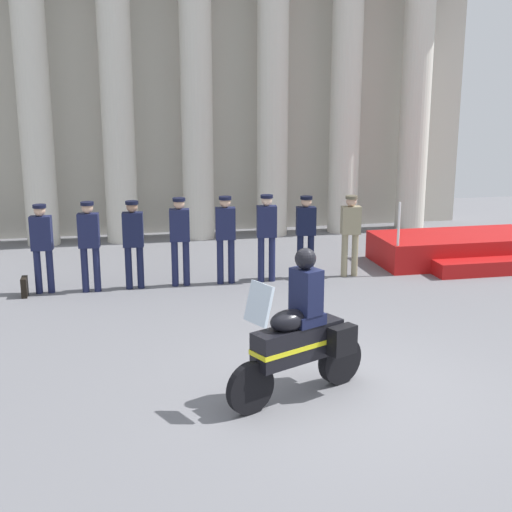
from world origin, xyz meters
name	(u,v)px	position (x,y,z in m)	size (l,w,h in m)	color
ground_plane	(343,390)	(0.00, 0.00, 0.00)	(28.00, 28.00, 0.00)	slate
colonnade_backdrop	(194,81)	(-0.64, 9.97, 3.88)	(14.85, 1.63, 7.30)	beige
reviewing_stand	(458,250)	(4.58, 5.78, 0.29)	(3.58, 2.17, 1.51)	#B71414
officer_in_row_0	(42,241)	(-4.08, 5.23, 0.99)	(0.40, 0.26, 1.67)	#191E42
officer_in_row_1	(89,239)	(-3.23, 5.14, 1.01)	(0.40, 0.26, 1.71)	#191E42
officer_in_row_2	(133,238)	(-2.42, 5.19, 1.00)	(0.40, 0.26, 1.69)	#141938
officer_in_row_3	(180,234)	(-1.54, 5.21, 1.02)	(0.40, 0.26, 1.72)	#191E42
officer_in_row_4	(225,233)	(-0.66, 5.20, 1.02)	(0.40, 0.26, 1.72)	#191E42
officer_in_row_5	(267,231)	(0.15, 5.17, 1.02)	(0.40, 0.26, 1.73)	#191E42
officer_in_row_6	(306,230)	(0.98, 5.30, 0.98)	(0.40, 0.26, 1.66)	black
officer_in_row_7	(350,229)	(1.89, 5.21, 0.98)	(0.40, 0.26, 1.65)	gray
motorcycle_with_rider	(302,336)	(-0.56, -0.04, 0.79)	(1.94, 1.10, 1.90)	black
briefcase_on_ground	(25,287)	(-4.43, 5.08, 0.18)	(0.10, 0.32, 0.36)	black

